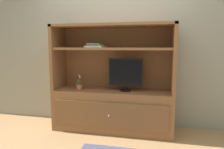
{
  "coord_description": "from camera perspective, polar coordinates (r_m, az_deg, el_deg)",
  "views": [
    {
      "loc": [
        0.65,
        -2.7,
        1.31
      ],
      "look_at": [
        0.0,
        0.35,
        0.89
      ],
      "focal_mm": 33.41,
      "sensor_mm": 36.0,
      "label": 1
    }
  ],
  "objects": [
    {
      "name": "tv_monitor",
      "position": [
        3.14,
        3.75,
        0.28
      ],
      "size": [
        0.52,
        0.17,
        0.49
      ],
      "color": "black",
      "rests_on": "media_console"
    },
    {
      "name": "painted_rear_wall",
      "position": [
        3.51,
        1.39,
        9.22
      ],
      "size": [
        6.0,
        0.1,
        2.8
      ],
      "primitive_type": "cube",
      "color": "gray",
      "rests_on": "ground_plane"
    },
    {
      "name": "magazine_stack",
      "position": [
        3.24,
        -4.37,
        7.89
      ],
      "size": [
        0.28,
        0.34,
        0.06
      ],
      "color": "silver",
      "rests_on": "media_console"
    },
    {
      "name": "ground_plane",
      "position": [
        3.07,
        -1.44,
        -17.53
      ],
      "size": [
        8.0,
        8.0,
        0.0
      ],
      "primitive_type": "plane",
      "color": "tan"
    },
    {
      "name": "potted_plant",
      "position": [
        3.3,
        -8.92,
        -3.2
      ],
      "size": [
        0.09,
        0.13,
        0.23
      ],
      "color": "#B26642",
      "rests_on": "media_console"
    },
    {
      "name": "media_console",
      "position": [
        3.27,
        0.21,
        -6.48
      ],
      "size": [
        1.83,
        0.55,
        1.63
      ],
      "color": "brown",
      "rests_on": "ground_plane"
    }
  ]
}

